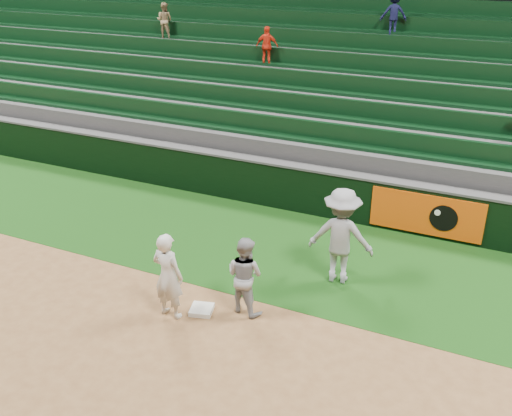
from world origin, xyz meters
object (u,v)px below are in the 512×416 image
Objects in this scene: first_base at (202,310)px; baserunner at (245,275)px; first_baseman at (168,276)px; base_coach at (341,236)px.

baserunner is at bearing 29.29° from first_base.
baserunner is (1.21, 0.73, -0.08)m from first_baseman.
base_coach is at bearing 47.37° from first_base.
base_coach is at bearing -130.04° from first_baseman.
first_base is 0.20× the size of base_coach.
first_base is 1.00m from first_baseman.
first_baseman is 1.11× the size of baserunner.
first_base is 0.27× the size of baserunner.
first_baseman is (-0.48, -0.32, 0.81)m from first_base.
base_coach is at bearing -113.50° from baserunner.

